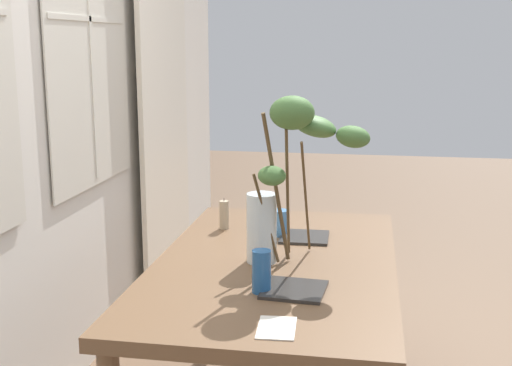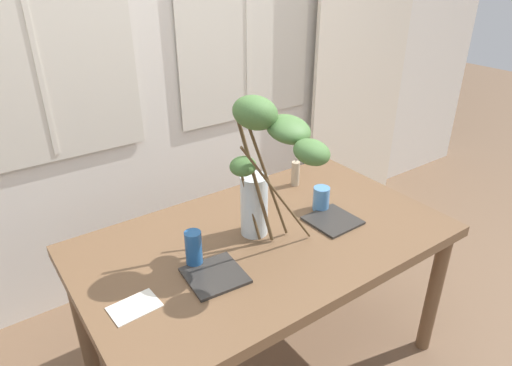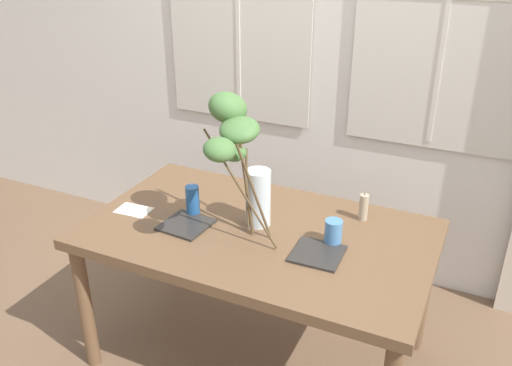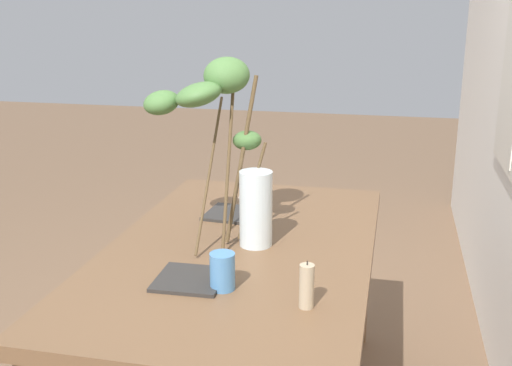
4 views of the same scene
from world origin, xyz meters
name	(u,v)px [view 1 (image 1 of 4)]	position (x,y,z in m)	size (l,w,h in m)	color
back_wall_with_windows	(15,85)	(0.00, 1.04, 1.40)	(5.95, 0.14, 2.79)	silver
curtain_sheer_side	(164,86)	(1.52, 0.91, 1.30)	(0.89, 0.03, 2.60)	silver
dining_table	(275,280)	(0.00, 0.00, 0.66)	(1.56, 0.92, 0.74)	brown
vase_with_branches	(289,171)	(-0.05, -0.05, 1.10)	(0.37, 0.46, 0.68)	silver
drinking_glass_blue_left	(262,271)	(-0.34, 0.00, 0.81)	(0.06, 0.06, 0.15)	#235693
drinking_glass_blue_right	(280,223)	(0.34, 0.03, 0.79)	(0.08, 0.08, 0.11)	#4C84BC
plate_square_left	(294,290)	(-0.31, -0.11, 0.74)	(0.21, 0.21, 0.01)	#2D2B28
plate_square_right	(304,237)	(0.31, -0.08, 0.74)	(0.21, 0.21, 0.01)	#2D2B28
napkin_folded	(277,328)	(-0.62, -0.09, 0.74)	(0.16, 0.11, 0.00)	silver
pillar_candle	(224,215)	(0.41, 0.29, 0.80)	(0.04, 0.04, 0.14)	tan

